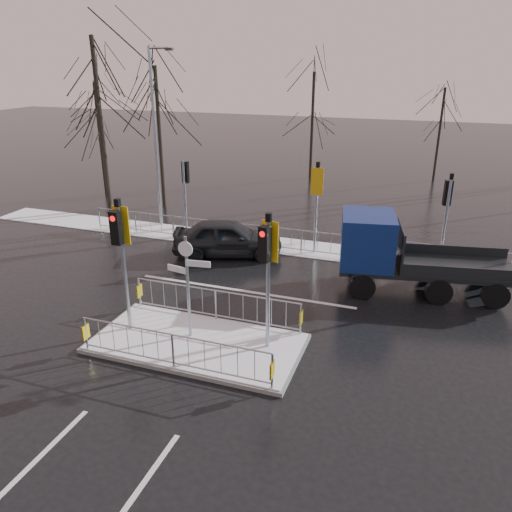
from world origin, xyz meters
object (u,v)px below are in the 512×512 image
(traffic_island, at_px, (196,333))
(street_lamp_left, at_px, (156,133))
(car_far_lane, at_px, (228,238))
(flatbed_truck, at_px, (391,251))

(traffic_island, bearing_deg, street_lamp_left, 124.07)
(traffic_island, relative_size, car_far_lane, 1.33)
(traffic_island, relative_size, flatbed_truck, 0.97)
(flatbed_truck, distance_m, street_lamp_left, 12.22)
(traffic_island, distance_m, car_far_lane, 7.12)
(flatbed_truck, height_order, street_lamp_left, street_lamp_left)
(street_lamp_left, bearing_deg, traffic_island, -55.93)
(street_lamp_left, bearing_deg, car_far_lane, -29.97)
(car_far_lane, height_order, street_lamp_left, street_lamp_left)
(car_far_lane, height_order, flatbed_truck, flatbed_truck)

